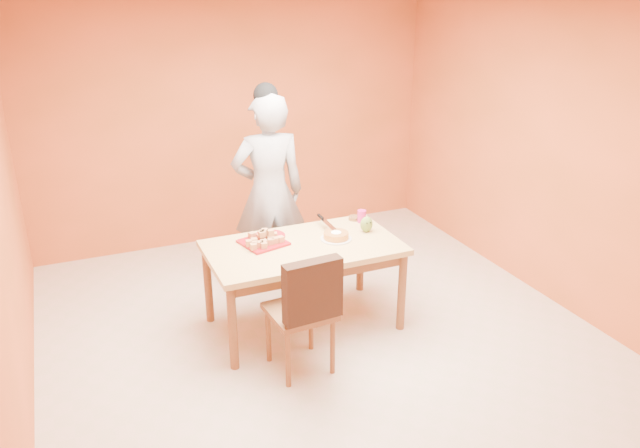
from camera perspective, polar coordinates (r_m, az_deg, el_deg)
name	(u,v)px	position (r m, az deg, el deg)	size (l,w,h in m)	color
floor	(325,341)	(5.32, 0.51, -10.64)	(5.00, 5.00, 0.00)	beige
ceiling	(327,0)	(4.48, 0.63, 19.84)	(5.00, 5.00, 0.00)	white
wall_back	(235,121)	(7.01, -7.81, 9.29)	(4.50, 4.50, 0.00)	#DC5E32
wall_right	(557,156)	(5.96, 20.87, 5.79)	(5.00, 5.00, 0.00)	#DC5E32
dining_table	(303,255)	(5.24, -1.53, -2.88)	(1.60, 0.90, 0.76)	tan
dining_chair	(301,309)	(4.72, -1.78, -7.82)	(0.49, 0.57, 1.01)	brown
pastry_pile	(263,236)	(5.22, -5.23, -1.10)	(0.30, 0.30, 0.10)	tan
person	(269,193)	(5.87, -4.70, 2.84)	(0.69, 0.45, 1.90)	#939396
pastry_platter	(263,243)	(5.24, -5.21, -1.70)	(0.34, 0.34, 0.02)	maroon
red_dinner_plate	(270,236)	(5.37, -4.61, -1.11)	(0.27, 0.27, 0.02)	maroon
white_cake_plate	(336,239)	(5.31, 1.48, -1.35)	(0.27, 0.27, 0.01)	silver
sponge_cake	(336,235)	(5.29, 1.48, -1.05)	(0.21, 0.21, 0.05)	gold
cake_server	(329,225)	(5.44, 0.79, -0.05)	(0.05, 0.25, 0.01)	white
egg_ornament	(366,224)	(5.45, 4.27, -0.02)	(0.11, 0.09, 0.14)	olive
magenta_glass	(362,216)	(5.66, 3.83, 0.71)	(0.08, 0.08, 0.11)	#BB1C6C
checker_tin	(354,218)	(5.73, 3.15, 0.55)	(0.11, 0.11, 0.03)	#32170D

